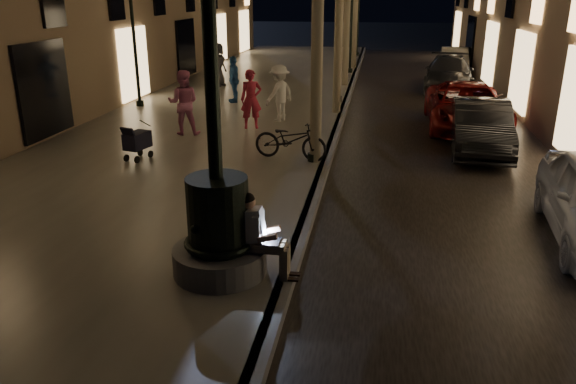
% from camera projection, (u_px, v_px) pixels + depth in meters
% --- Properties ---
extents(ground, '(120.00, 120.00, 0.00)m').
position_uv_depth(ground, '(344.00, 112.00, 20.45)').
color(ground, black).
rests_on(ground, ground).
extents(cobble_lane, '(6.00, 45.00, 0.02)m').
position_uv_depth(cobble_lane, '(428.00, 115.00, 20.00)').
color(cobble_lane, black).
rests_on(cobble_lane, ground).
extents(promenade, '(8.00, 45.00, 0.20)m').
position_uv_depth(promenade, '(237.00, 106.00, 21.02)').
color(promenade, '#656259').
rests_on(promenade, ground).
extents(curb_strip, '(0.25, 45.00, 0.20)m').
position_uv_depth(curb_strip, '(344.00, 109.00, 20.42)').
color(curb_strip, '#59595B').
rests_on(curb_strip, ground).
extents(fountain_lamppost, '(1.40, 1.40, 5.21)m').
position_uv_depth(fountain_lamppost, '(218.00, 210.00, 8.12)').
color(fountain_lamppost, '#59595B').
rests_on(fountain_lamppost, promenade).
extents(seated_man_laptop, '(0.92, 0.31, 1.29)m').
position_uv_depth(seated_man_laptop, '(259.00, 233.00, 8.14)').
color(seated_man_laptop, gray).
rests_on(seated_man_laptop, promenade).
extents(lamp_curb_a, '(0.36, 0.36, 4.81)m').
position_uv_depth(lamp_curb_a, '(315.00, 35.00, 12.90)').
color(lamp_curb_a, black).
rests_on(lamp_curb_a, promenade).
extents(lamp_curb_b, '(0.36, 0.36, 4.81)m').
position_uv_depth(lamp_curb_b, '(340.00, 18.00, 20.33)').
color(lamp_curb_b, black).
rests_on(lamp_curb_b, promenade).
extents(lamp_curb_c, '(0.36, 0.36, 4.81)m').
position_uv_depth(lamp_curb_c, '(352.00, 10.00, 27.75)').
color(lamp_curb_c, black).
rests_on(lamp_curb_c, promenade).
extents(lamp_curb_d, '(0.36, 0.36, 4.81)m').
position_uv_depth(lamp_curb_d, '(359.00, 6.00, 35.18)').
color(lamp_curb_d, black).
rests_on(lamp_curb_d, promenade).
extents(lamp_left_b, '(0.36, 0.36, 4.81)m').
position_uv_depth(lamp_left_b, '(132.00, 19.00, 19.53)').
color(lamp_left_b, black).
rests_on(lamp_left_b, promenade).
extents(lamp_left_c, '(0.36, 0.36, 4.81)m').
position_uv_depth(lamp_left_c, '(213.00, 10.00, 28.82)').
color(lamp_left_c, black).
rests_on(lamp_left_c, promenade).
extents(stroller, '(0.56, 0.97, 0.98)m').
position_uv_depth(stroller, '(137.00, 141.00, 13.88)').
color(stroller, black).
rests_on(stroller, promenade).
extents(car_second, '(1.78, 4.31, 1.39)m').
position_uv_depth(car_second, '(480.00, 127.00, 15.25)').
color(car_second, black).
rests_on(car_second, ground).
extents(car_third, '(2.46, 5.17, 1.43)m').
position_uv_depth(car_third, '(467.00, 107.00, 17.79)').
color(car_third, maroon).
rests_on(car_third, ground).
extents(car_rear, '(2.52, 5.16, 1.45)m').
position_uv_depth(car_rear, '(449.00, 73.00, 24.78)').
color(car_rear, '#292A2E').
rests_on(car_rear, ground).
extents(car_fifth, '(1.69, 4.08, 1.31)m').
position_uv_depth(car_fifth, '(454.00, 60.00, 29.99)').
color(car_fifth, '#A7A5A1').
rests_on(car_fifth, ground).
extents(pedestrian_red, '(0.74, 0.59, 1.78)m').
position_uv_depth(pedestrian_red, '(251.00, 99.00, 16.95)').
color(pedestrian_red, '#AB2239').
rests_on(pedestrian_red, promenade).
extents(pedestrian_pink, '(1.02, 0.85, 1.87)m').
position_uv_depth(pedestrian_pink, '(183.00, 103.00, 16.21)').
color(pedestrian_pink, '#C26793').
rests_on(pedestrian_pink, promenade).
extents(pedestrian_white, '(1.18, 1.33, 1.78)m').
position_uv_depth(pedestrian_white, '(279.00, 93.00, 17.93)').
color(pedestrian_white, silver).
rests_on(pedestrian_white, promenade).
extents(pedestrian_blue, '(0.81, 1.08, 1.70)m').
position_uv_depth(pedestrian_blue, '(234.00, 79.00, 20.95)').
color(pedestrian_blue, '#26548E').
rests_on(pedestrian_blue, promenade).
extents(pedestrian_dark, '(0.86, 1.05, 1.85)m').
position_uv_depth(pedestrian_dark, '(218.00, 65.00, 24.50)').
color(pedestrian_dark, '#2D2D32').
rests_on(pedestrian_dark, promenade).
extents(bicycle, '(1.99, 1.03, 1.00)m').
position_uv_depth(bicycle, '(291.00, 140.00, 13.93)').
color(bicycle, black).
rests_on(bicycle, promenade).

